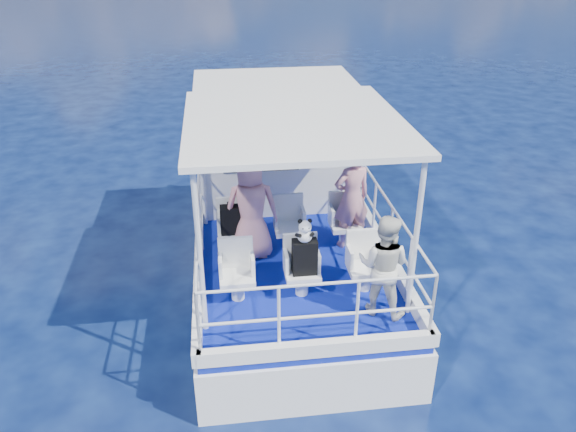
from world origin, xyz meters
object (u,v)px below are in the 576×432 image
Objects in this scene: passenger_port_fwd at (251,208)px; backpack_center at (305,257)px; passenger_stbd_aft at (383,266)px; panda at (305,231)px.

backpack_center is (0.63, -1.18, -0.20)m from passenger_port_fwd.
passenger_stbd_aft reaches higher than backpack_center.
passenger_port_fwd is 1.36m from backpack_center.
passenger_stbd_aft is at bearing -25.12° from panda.
passenger_stbd_aft is (1.59, -1.66, -0.12)m from passenger_port_fwd.
panda reaches higher than backpack_center.
passenger_port_fwd is at bearing 118.21° from backpack_center.
passenger_port_fwd is at bearing -15.47° from passenger_stbd_aft.
panda is at bearing -105.24° from backpack_center.
passenger_port_fwd is at bearing 117.45° from panda.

